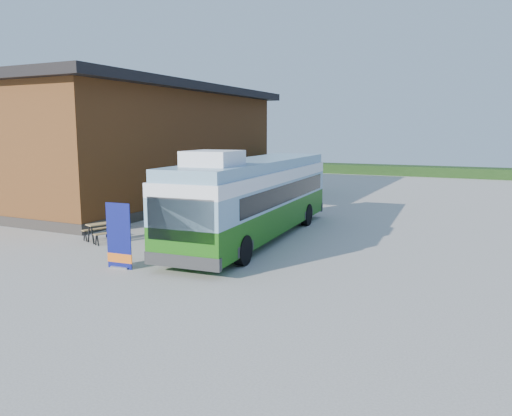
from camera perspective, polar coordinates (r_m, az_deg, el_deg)
The scene contains 10 objects.
ground at distance 19.74m, azimuth -5.73°, elevation -4.85°, with size 100.00×100.00×0.00m, color #BCB7AD.
barn at distance 33.43m, azimuth -12.30°, elevation 6.80°, with size 9.60×21.20×7.50m.
hedge at distance 54.53m, azimuth 23.57°, elevation 3.72°, with size 40.00×3.00×1.00m, color #264419.
bus at distance 21.45m, azimuth -0.11°, elevation 1.43°, with size 3.63×13.05×3.96m.
awning at distance 22.54m, azimuth -5.17°, elevation 4.29°, with size 3.03×4.54×0.53m.
banner at distance 17.54m, azimuth -15.39°, elevation -3.76°, with size 0.98×0.23×2.26m.
picnic_table at distance 22.07m, azimuth -17.19°, elevation -2.18°, with size 1.74×1.65×0.79m.
person_a at distance 21.07m, azimuth -8.29°, elevation -1.32°, with size 0.71×0.47×1.95m, color #999999.
person_b at distance 22.25m, azimuth 0.83°, elevation -0.77°, with size 0.92×0.72×1.89m, color #999999.
slurry_tanker at distance 37.54m, azimuth 3.55°, elevation 3.93°, with size 2.35×6.89×2.54m.
Camera 1 is at (10.07, -16.34, 4.65)m, focal length 35.00 mm.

